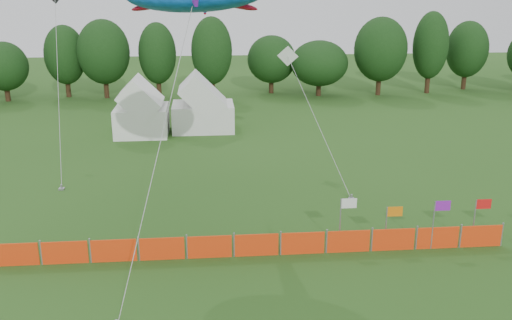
{
  "coord_description": "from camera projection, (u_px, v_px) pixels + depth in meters",
  "views": [
    {
      "loc": [
        -1.73,
        -13.23,
        11.21
      ],
      "look_at": [
        0.0,
        6.0,
        5.2
      ],
      "focal_mm": 40.0,
      "sensor_mm": 36.0,
      "label": 1
    }
  ],
  "objects": [
    {
      "name": "treeline",
      "position": [
        237.0,
        56.0,
        57.68
      ],
      "size": [
        104.57,
        8.78,
        8.36
      ],
      "color": "#382314",
      "rests_on": "ground"
    },
    {
      "name": "tent_left",
      "position": [
        141.0,
        112.0,
        43.6
      ],
      "size": [
        4.03,
        4.03,
        3.56
      ],
      "color": "white",
      "rests_on": "ground"
    },
    {
      "name": "tent_right",
      "position": [
        203.0,
        108.0,
        45.03
      ],
      "size": [
        4.89,
        3.92,
        3.45
      ],
      "color": "white",
      "rests_on": "ground"
    },
    {
      "name": "barrier_fence",
      "position": [
        256.0,
        245.0,
        24.34
      ],
      "size": [
        21.9,
        0.06,
        1.0
      ],
      "color": "#F0390D",
      "rests_on": "ground"
    },
    {
      "name": "flag_row",
      "position": [
        455.0,
        216.0,
        25.05
      ],
      "size": [
        10.73,
        0.58,
        2.3
      ],
      "color": "gray",
      "rests_on": "ground"
    },
    {
      "name": "small_kite_white",
      "position": [
        302.0,
        88.0,
        34.74
      ],
      "size": [
        3.27,
        8.15,
        7.45
      ],
      "color": "white",
      "rests_on": "ground"
    },
    {
      "name": "small_kite_dark",
      "position": [
        58.0,
        79.0,
        35.86
      ],
      "size": [
        2.34,
        10.65,
        10.57
      ],
      "color": "black",
      "rests_on": "ground"
    }
  ]
}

